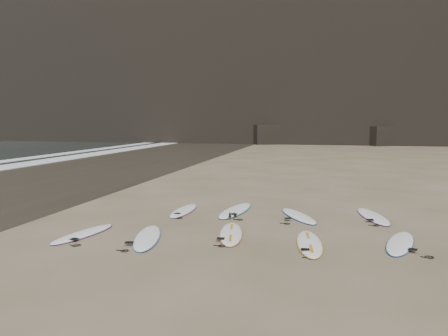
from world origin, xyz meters
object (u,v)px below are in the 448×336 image
object	(u,v)px
surfboard_3	(309,243)
surfboard_7	(298,216)
surfboard_6	(235,210)
surfboard_8	(373,216)
surfboard_0	(83,234)
surfboard_5	(184,210)
surfboard_1	(147,237)
surfboard_2	(231,233)
surfboard_4	(400,243)

from	to	relation	value
surfboard_3	surfboard_7	world-z (taller)	surfboard_3
surfboard_6	surfboard_8	xyz separation A→B (m)	(4.41, 0.10, -0.00)
surfboard_0	surfboard_3	xyz separation A→B (m)	(5.93, 0.43, 0.00)
surfboard_3	surfboard_5	distance (m)	5.24
surfboard_1	surfboard_2	distance (m)	2.21
surfboard_2	surfboard_0	bearing A→B (deg)	-177.37
surfboard_2	surfboard_6	world-z (taller)	surfboard_6
surfboard_1	surfboard_8	size ratio (longest dim) A/B	1.00
surfboard_0	surfboard_2	distance (m)	3.95
surfboard_5	surfboard_2	bearing A→B (deg)	-49.72
surfboard_1	surfboard_7	distance (m)	5.05
surfboard_5	surfboard_4	bearing A→B (deg)	-21.20
surfboard_5	surfboard_7	xyz separation A→B (m)	(3.81, 0.04, 0.00)
surfboard_5	surfboard_7	distance (m)	3.81
surfboard_2	surfboard_5	distance (m)	3.37
surfboard_3	surfboard_5	world-z (taller)	surfboard_3
surfboard_1	surfboard_4	bearing A→B (deg)	-7.12
surfboard_5	surfboard_3	bearing A→B (deg)	-35.51
surfboard_3	surfboard_1	bearing A→B (deg)	179.28
surfboard_0	surfboard_7	distance (m)	6.51
surfboard_6	surfboard_2	bearing A→B (deg)	-73.53
surfboard_0	surfboard_3	distance (m)	5.95
surfboard_1	surfboard_4	distance (m)	6.37
surfboard_0	surfboard_4	size ratio (longest dim) A/B	0.96
surfboard_2	surfboard_3	xyz separation A→B (m)	(2.08, -0.47, 0.00)
surfboard_1	surfboard_2	xyz separation A→B (m)	(2.03, 0.86, -0.00)
surfboard_2	surfboard_3	size ratio (longest dim) A/B	1.00
surfboard_2	surfboard_8	distance (m)	4.99
surfboard_1	surfboard_7	size ratio (longest dim) A/B	1.06
surfboard_3	surfboard_6	bearing A→B (deg)	120.63
surfboard_2	surfboard_3	bearing A→B (deg)	-23.22
surfboard_2	surfboard_6	xyz separation A→B (m)	(-0.48, 2.96, 0.01)
surfboard_2	surfboard_8	world-z (taller)	surfboard_8
surfboard_4	surfboard_8	size ratio (longest dim) A/B	0.95
surfboard_0	surfboard_7	size ratio (longest dim) A/B	0.96
surfboard_0	surfboard_2	size ratio (longest dim) A/B	0.94
surfboard_2	surfboard_6	size ratio (longest dim) A/B	0.89
surfboard_3	surfboard_6	xyz separation A→B (m)	(-2.56, 3.43, 0.01)
surfboard_1	surfboard_0	bearing A→B (deg)	165.65
surfboard_1	surfboard_4	size ratio (longest dim) A/B	1.06
surfboard_7	surfboard_8	bearing A→B (deg)	-14.69
surfboard_0	surfboard_8	bearing A→B (deg)	37.80
surfboard_5	surfboard_7	bearing A→B (deg)	0.63
surfboard_4	surfboard_7	size ratio (longest dim) A/B	1.00
surfboard_5	surfboard_8	distance (m)	6.13
surfboard_2	surfboard_8	bearing A→B (deg)	27.48
surfboard_8	surfboard_4	bearing A→B (deg)	-95.91
surfboard_3	surfboard_5	size ratio (longest dim) A/B	1.05
surfboard_0	surfboard_1	bearing A→B (deg)	11.95
surfboard_4	surfboard_8	bearing A→B (deg)	111.34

